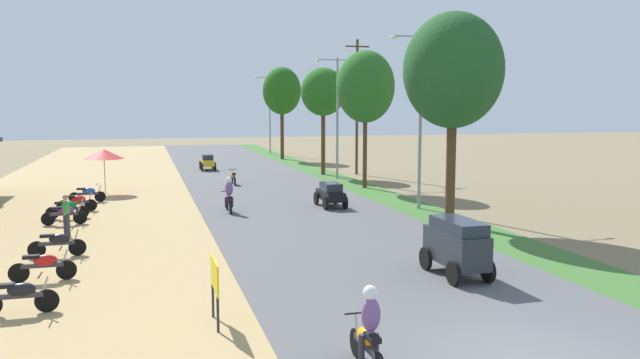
% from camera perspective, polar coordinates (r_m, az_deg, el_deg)
% --- Properties ---
extents(parked_motorbike_nearest, '(1.80, 0.54, 0.94)m').
position_cam_1_polar(parked_motorbike_nearest, '(16.34, -26.19, -9.55)').
color(parked_motorbike_nearest, black).
rests_on(parked_motorbike_nearest, dirt_shoulder).
extents(parked_motorbike_second, '(1.80, 0.54, 0.94)m').
position_cam_1_polar(parked_motorbike_second, '(19.06, -24.33, -7.18)').
color(parked_motorbike_second, black).
rests_on(parked_motorbike_second, dirt_shoulder).
extents(parked_motorbike_third, '(1.80, 0.54, 0.94)m').
position_cam_1_polar(parked_motorbike_third, '(21.89, -23.21, -5.38)').
color(parked_motorbike_third, black).
rests_on(parked_motorbike_third, dirt_shoulder).
extents(parked_motorbike_fourth, '(1.80, 0.54, 0.94)m').
position_cam_1_polar(parked_motorbike_fourth, '(27.65, -22.66, -2.91)').
color(parked_motorbike_fourth, black).
rests_on(parked_motorbike_fourth, dirt_shoulder).
extents(parked_motorbike_fifth, '(1.80, 0.54, 0.94)m').
position_cam_1_polar(parked_motorbike_fifth, '(29.08, -22.41, -2.44)').
color(parked_motorbike_fifth, black).
rests_on(parked_motorbike_fifth, dirt_shoulder).
extents(parked_motorbike_sixth, '(1.80, 0.54, 0.94)m').
position_cam_1_polar(parked_motorbike_sixth, '(30.91, -21.65, -1.89)').
color(parked_motorbike_sixth, black).
rests_on(parked_motorbike_sixth, dirt_shoulder).
extents(parked_motorbike_seventh, '(1.80, 0.54, 0.94)m').
position_cam_1_polar(parked_motorbike_seventh, '(33.62, -20.80, -1.18)').
color(parked_motorbike_seventh, black).
rests_on(parked_motorbike_seventh, dirt_shoulder).
extents(street_signboard, '(0.06, 1.30, 1.50)m').
position_cam_1_polar(street_signboard, '(14.11, -9.76, -9.14)').
color(street_signboard, '#262628').
rests_on(street_signboard, dirt_shoulder).
extents(vendor_umbrella, '(2.20, 2.20, 2.52)m').
position_cam_1_polar(vendor_umbrella, '(36.64, -19.47, 2.25)').
color(vendor_umbrella, '#99999E').
rests_on(vendor_umbrella, dirt_shoulder).
extents(pedestrian_on_shoulder, '(0.41, 0.43, 1.62)m').
position_cam_1_polar(pedestrian_on_shoulder, '(25.01, -22.54, -2.92)').
color(pedestrian_on_shoulder, '#33333D').
rests_on(pedestrian_on_shoulder, dirt_shoulder).
extents(median_tree_nearest, '(4.12, 4.12, 8.76)m').
position_cam_1_polar(median_tree_nearest, '(26.11, 12.29, 9.81)').
color(median_tree_nearest, '#4C351E').
rests_on(median_tree_nearest, median_strip).
extents(median_tree_second, '(3.49, 3.49, 8.24)m').
position_cam_1_polar(median_tree_second, '(37.03, 4.25, 8.59)').
color(median_tree_second, '#4C351E').
rests_on(median_tree_second, median_strip).
extents(median_tree_third, '(3.22, 3.22, 7.69)m').
position_cam_1_polar(median_tree_third, '(44.30, 0.30, 8.12)').
color(median_tree_third, '#4C351E').
rests_on(median_tree_third, median_strip).
extents(median_tree_fourth, '(3.57, 3.57, 8.58)m').
position_cam_1_polar(median_tree_fourth, '(57.66, -3.57, 8.21)').
color(median_tree_fourth, '#4C351E').
rests_on(median_tree_fourth, median_strip).
extents(streetlamp_near, '(3.16, 0.20, 8.32)m').
position_cam_1_polar(streetlamp_near, '(29.68, 9.34, 6.44)').
color(streetlamp_near, gray).
rests_on(streetlamp_near, median_strip).
extents(streetlamp_mid, '(3.16, 0.20, 8.19)m').
position_cam_1_polar(streetlamp_mid, '(41.88, 1.63, 6.51)').
color(streetlamp_mid, gray).
rests_on(streetlamp_mid, median_strip).
extents(streetlamp_far, '(3.16, 0.20, 8.06)m').
position_cam_1_polar(streetlamp_far, '(64.48, -4.69, 6.52)').
color(streetlamp_far, gray).
rests_on(streetlamp_far, median_strip).
extents(utility_pole_near, '(1.80, 0.20, 9.78)m').
position_cam_1_polar(utility_pole_near, '(45.01, 3.46, 6.93)').
color(utility_pole_near, brown).
rests_on(utility_pole_near, ground).
extents(car_van_charcoal, '(1.19, 2.41, 1.67)m').
position_cam_1_polar(car_van_charcoal, '(18.17, 12.58, -5.88)').
color(car_van_charcoal, '#282D33').
rests_on(car_van_charcoal, road_strip).
extents(car_sedan_black, '(1.10, 2.26, 1.19)m').
position_cam_1_polar(car_sedan_black, '(29.96, 0.99, -1.30)').
color(car_sedan_black, black).
rests_on(car_sedan_black, road_strip).
extents(car_sedan_yellow, '(1.10, 2.26, 1.19)m').
position_cam_1_polar(car_sedan_yellow, '(48.25, -10.43, 1.66)').
color(car_sedan_yellow, gold).
rests_on(car_sedan_yellow, road_strip).
extents(motorbike_foreground_rider, '(0.54, 1.80, 1.66)m').
position_cam_1_polar(motorbike_foreground_rider, '(11.66, 4.51, -13.82)').
color(motorbike_foreground_rider, black).
rests_on(motorbike_foreground_rider, road_strip).
extents(motorbike_ahead_second, '(0.54, 1.80, 1.66)m').
position_cam_1_polar(motorbike_ahead_second, '(28.69, -8.48, -1.51)').
color(motorbike_ahead_second, black).
rests_on(motorbike_ahead_second, road_strip).
extents(motorbike_ahead_third, '(0.54, 1.80, 0.94)m').
position_cam_1_polar(motorbike_ahead_third, '(38.94, -8.07, 0.25)').
color(motorbike_ahead_third, black).
rests_on(motorbike_ahead_third, road_strip).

